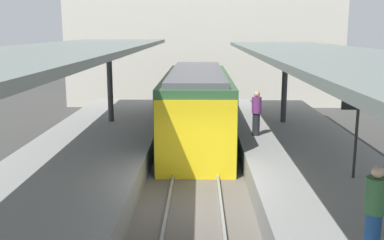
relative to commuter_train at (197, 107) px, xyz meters
name	(u,v)px	position (x,y,z in m)	size (l,w,h in m)	color
ground_plane	(195,214)	(0.00, -7.30, -1.73)	(80.00, 80.00, 0.00)	#383835
platform_left	(57,195)	(-3.80, -7.30, -1.23)	(4.40, 28.00, 1.00)	gray
platform_right	(334,197)	(3.80, -7.30, -1.23)	(4.40, 28.00, 1.00)	gray
track_ballast	(195,210)	(0.00, -7.30, -1.63)	(3.20, 28.00, 0.20)	#59544C
rail_near_side	(168,204)	(-0.72, -7.30, -1.46)	(0.08, 28.00, 0.14)	slate
rail_far_side	(221,205)	(0.72, -7.30, -1.46)	(0.08, 28.00, 0.14)	slate
commuter_train	(197,107)	(0.00, 0.00, 0.00)	(2.78, 10.10, 3.10)	#2D5633
canopy_left	(64,51)	(-3.80, -5.90, 2.63)	(4.18, 21.00, 3.49)	#333335
canopy_right	(328,56)	(3.80, -5.90, 2.50)	(4.18, 21.00, 3.35)	#333335
platform_sign	(357,120)	(4.34, -7.11, 0.90)	(0.90, 0.08, 2.21)	#262628
passenger_near_bench	(256,113)	(2.28, -2.21, 0.16)	(0.36, 0.36, 1.70)	#232328
passenger_mid_platform	(374,210)	(3.19, -11.42, 0.15)	(0.36, 0.36, 1.69)	navy
station_building_backdrop	(204,22)	(0.38, 12.70, 3.77)	(18.00, 6.00, 11.00)	beige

